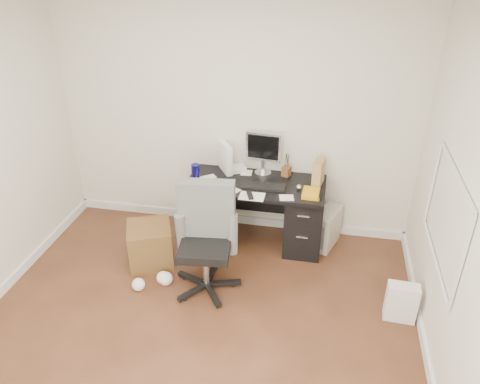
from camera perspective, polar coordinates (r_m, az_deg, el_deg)
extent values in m
plane|color=#402314|center=(4.29, -6.20, -17.82)|extent=(4.00, 4.00, 0.00)
cube|color=beige|center=(5.19, -0.62, 9.05)|extent=(4.00, 0.02, 2.70)
cube|color=beige|center=(3.44, 26.35, -5.29)|extent=(0.02, 4.00, 2.70)
cube|color=white|center=(2.98, -9.09, 20.63)|extent=(4.00, 4.00, 0.02)
cube|color=silver|center=(5.75, -0.59, -3.27)|extent=(4.00, 0.03, 0.10)
cube|color=silver|center=(4.25, 22.15, -20.00)|extent=(0.03, 4.00, 0.10)
cube|color=black|center=(5.08, 1.93, 0.91)|extent=(1.50, 0.70, 0.04)
cube|color=black|center=(5.37, -3.94, -2.10)|extent=(0.40, 0.60, 0.71)
cube|color=black|center=(5.22, 7.84, -3.29)|extent=(0.40, 0.60, 0.71)
cube|color=black|center=(5.50, 2.45, -0.04)|extent=(0.70, 0.03, 0.51)
cube|color=black|center=(4.97, 2.93, 0.67)|extent=(0.46, 0.16, 0.03)
sphere|color=silver|center=(4.95, 7.19, 0.58)|extent=(0.08, 0.08, 0.06)
cylinder|color=navy|center=(5.08, -5.44, 2.31)|extent=(0.11, 0.11, 0.20)
cube|color=white|center=(5.26, -1.80, 4.22)|extent=(0.27, 0.32, 0.34)
cube|color=#9C764B|center=(5.04, 9.54, 2.34)|extent=(0.16, 0.26, 0.28)
cube|color=gold|center=(4.88, 8.72, -0.15)|extent=(0.20, 0.25, 0.04)
cube|color=#ACA59B|center=(5.36, 10.56, -4.33)|extent=(0.32, 0.47, 0.43)
cube|color=white|center=(4.59, 19.06, -12.59)|extent=(0.29, 0.21, 0.38)
cube|color=#4B3316|center=(5.09, -10.88, -6.31)|extent=(0.58, 0.58, 0.45)
cube|color=slate|center=(5.66, -5.23, -3.30)|extent=(0.43, 0.39, 0.21)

